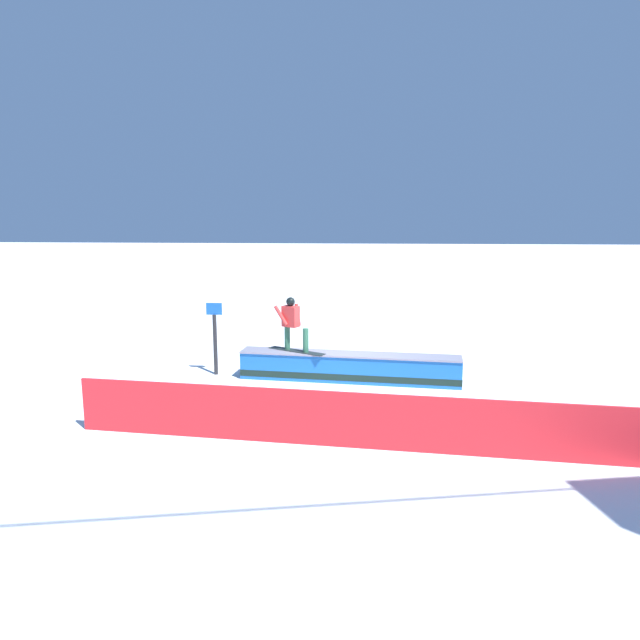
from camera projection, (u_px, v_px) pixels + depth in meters
ground_plane at (349, 381)px, 14.65m from camera, size 120.00×120.00×0.00m
grind_box at (349, 369)px, 14.59m from camera, size 5.47×1.22×0.71m
snowboarder at (292, 322)px, 14.68m from camera, size 1.50×1.00×1.35m
safety_fence at (345, 420)px, 10.50m from camera, size 10.07×1.14×1.02m
trail_marker at (215, 336)px, 15.08m from camera, size 0.40×0.10×1.86m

